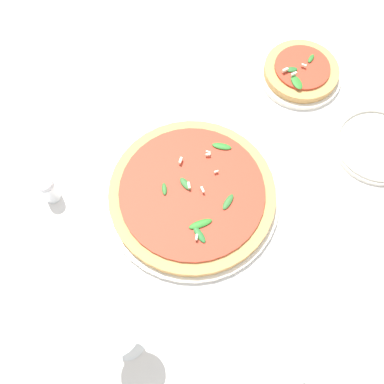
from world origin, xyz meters
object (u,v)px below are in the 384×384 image
object	(u,v)px
wine_glass	(119,334)
shaker_pepper	(49,190)
side_plate_white	(377,145)
pizza_personal_side	(301,72)
pizza_arugula_main	(192,195)
fork	(297,368)

from	to	relation	value
wine_glass	shaker_pepper	size ratio (longest dim) A/B	2.34
wine_glass	side_plate_white	world-z (taller)	wine_glass
pizza_personal_side	side_plate_white	bearing A→B (deg)	23.83
wine_glass	shaker_pepper	xyz separation A→B (m)	(-0.31, -0.09, -0.07)
wine_glass	shaker_pepper	world-z (taller)	wine_glass
pizza_arugula_main	pizza_personal_side	world-z (taller)	same
pizza_personal_side	side_plate_white	distance (m)	0.24
pizza_arugula_main	fork	bearing A→B (deg)	15.33
pizza_personal_side	fork	distance (m)	0.63
fork	side_plate_white	distance (m)	0.49
pizza_arugula_main	fork	size ratio (longest dim) A/B	1.80
side_plate_white	shaker_pepper	world-z (taller)	shaker_pepper
wine_glass	pizza_personal_side	bearing A→B (deg)	134.08
pizza_arugula_main	side_plate_white	size ratio (longest dim) A/B	1.90
fork	pizza_arugula_main	bearing A→B (deg)	-167.01
pizza_arugula_main	side_plate_white	bearing A→B (deg)	92.73
wine_glass	shaker_pepper	distance (m)	0.34
wine_glass	fork	distance (m)	0.32
pizza_arugula_main	pizza_personal_side	xyz separation A→B (m)	(-0.24, 0.31, -0.00)
pizza_personal_side	shaker_pepper	xyz separation A→B (m)	(0.16, -0.59, 0.02)
fork	side_plate_white	xyz separation A→B (m)	(-0.38, 0.31, 0.00)
pizza_arugula_main	pizza_personal_side	distance (m)	0.39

